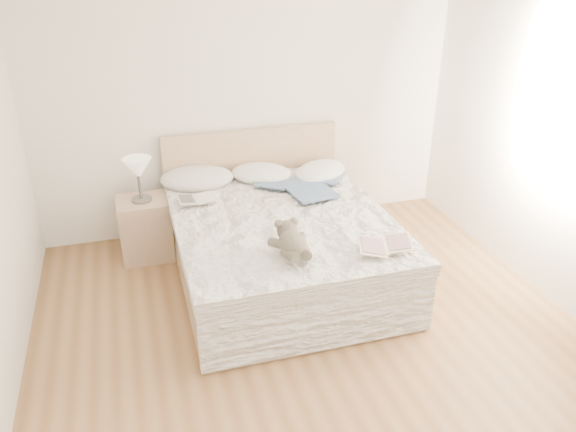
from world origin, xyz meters
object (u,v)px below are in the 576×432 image
object	(u,v)px
nightstand	(145,228)
table_lamp	(138,171)
bed	(279,242)
childrens_book	(385,245)
photo_book	(196,199)
teddy_bear	(293,252)

from	to	relation	value
nightstand	table_lamp	world-z (taller)	table_lamp
bed	nightstand	distance (m)	1.25
table_lamp	childrens_book	bearing A→B (deg)	-41.61
photo_book	teddy_bear	world-z (taller)	teddy_bear
bed	table_lamp	world-z (taller)	bed
nightstand	teddy_bear	distance (m)	1.74
teddy_bear	childrens_book	bearing A→B (deg)	-9.32
bed	teddy_bear	bearing A→B (deg)	-98.47
photo_book	teddy_bear	distance (m)	1.24
childrens_book	teddy_bear	size ratio (longest dim) A/B	1.16
nightstand	teddy_bear	world-z (taller)	teddy_bear
nightstand	table_lamp	size ratio (longest dim) A/B	1.42
bed	photo_book	size ratio (longest dim) A/B	6.86
bed	photo_book	distance (m)	0.80
table_lamp	photo_book	xyz separation A→B (m)	(0.44, -0.27, -0.21)
bed	childrens_book	xyz separation A→B (m)	(0.57, -0.82, 0.32)
photo_book	nightstand	bearing A→B (deg)	144.77
childrens_book	teddy_bear	distance (m)	0.68
bed	table_lamp	bearing A→B (deg)	149.42
bed	childrens_book	world-z (taller)	bed
table_lamp	childrens_book	xyz separation A→B (m)	(1.64, -1.46, -0.21)
nightstand	photo_book	xyz separation A→B (m)	(0.44, -0.28, 0.35)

